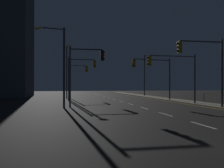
{
  "coord_description": "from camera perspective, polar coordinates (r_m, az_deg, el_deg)",
  "views": [
    {
      "loc": [
        -6.37,
        -4.28,
        1.9
      ],
      "look_at": [
        -0.55,
        23.79,
        2.12
      ],
      "focal_mm": 34.74,
      "sensor_mm": 36.0,
      "label": 1
    }
  ],
  "objects": [
    {
      "name": "traffic_light_mid_left",
      "position": [
        19.58,
        -7.11,
        5.03
      ],
      "size": [
        3.18,
        0.39,
        5.41
      ],
      "color": "#4C4C51",
      "rests_on": "ground"
    },
    {
      "name": "street_lamp_median",
      "position": [
        18.97,
        -13.81,
        6.52
      ],
      "size": [
        2.49,
        0.57,
        6.86
      ],
      "color": "#38383D",
      "rests_on": "ground"
    },
    {
      "name": "traffic_light_near_right",
      "position": [
        22.22,
        15.86,
        4.18
      ],
      "size": [
        5.19,
        0.34,
        4.93
      ],
      "color": "#38383D",
      "rests_on": "sidewalk_right"
    },
    {
      "name": "street_lamp_far_end",
      "position": [
        32.57,
        -11.76,
        4.35
      ],
      "size": [
        0.56,
        1.53,
        7.81
      ],
      "color": "#4C4C51",
      "rests_on": "ground"
    },
    {
      "name": "sidewalk_right",
      "position": [
        25.6,
        19.76,
        -4.52
      ],
      "size": [
        2.3,
        77.0,
        0.14
      ],
      "primitive_type": "cube",
      "color": "gray",
      "rests_on": "ground"
    },
    {
      "name": "lane_edge_line",
      "position": [
        29.38,
        12.3,
        -4.13
      ],
      "size": [
        0.14,
        53.0,
        0.01
      ],
      "color": "gold",
      "rests_on": "ground"
    },
    {
      "name": "traffic_light_near_left",
      "position": [
        27.4,
        -8.25,
        3.53
      ],
      "size": [
        3.49,
        0.37,
        5.42
      ],
      "color": "#2D3033",
      "rests_on": "ground"
    },
    {
      "name": "traffic_light_far_center",
      "position": [
        19.27,
        22.84,
        6.14
      ],
      "size": [
        4.08,
        0.43,
        5.62
      ],
      "color": "#2D3033",
      "rests_on": "sidewalk_right"
    },
    {
      "name": "street_lamp_corner",
      "position": [
        39.17,
        9.15,
        3.43
      ],
      "size": [
        2.47,
        0.85,
        7.24
      ],
      "color": "#38383D",
      "rests_on": "sidewalk_right"
    },
    {
      "name": "traffic_light_mid_right",
      "position": [
        27.15,
        10.85,
        3.75
      ],
      "size": [
        5.25,
        0.95,
        5.2
      ],
      "color": "#2D3033",
      "rests_on": "sidewalk_right"
    },
    {
      "name": "traffic_light_far_left",
      "position": [
        34.1,
        -9.1,
        2.54
      ],
      "size": [
        3.0,
        0.48,
        5.28
      ],
      "color": "#38383D",
      "rests_on": "ground"
    },
    {
      "name": "ground_plane",
      "position": [
        22.77,
        4.59,
        -5.23
      ],
      "size": [
        112.0,
        112.0,
        0.0
      ],
      "primitive_type": "plane",
      "color": "black",
      "rests_on": "ground"
    },
    {
      "name": "lane_markings_center",
      "position": [
        26.14,
        2.43,
        -4.6
      ],
      "size": [
        0.14,
        50.0,
        0.01
      ],
      "color": "silver",
      "rests_on": "ground"
    }
  ]
}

